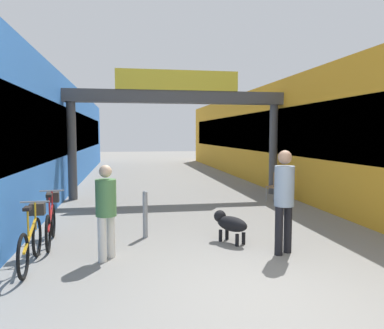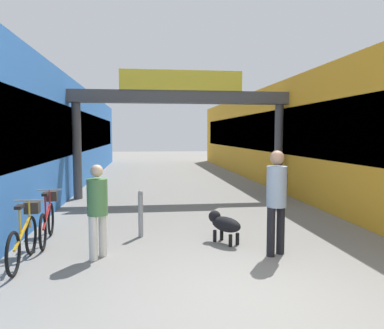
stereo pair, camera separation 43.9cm
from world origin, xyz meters
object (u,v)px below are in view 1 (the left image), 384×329
(bicycle_orange_nearest, at_px, (32,238))
(bollard_post_metal, at_px, (145,214))
(bicycle_red_second, at_px, (51,220))
(pedestrian_with_dog, at_px, (284,194))
(pedestrian_companion, at_px, (106,206))
(cafe_chair_wood_nearer, at_px, (276,184))
(dog_on_leash, at_px, (229,223))

(bicycle_orange_nearest, height_order, bollard_post_metal, bicycle_orange_nearest)
(bicycle_red_second, relative_size, bollard_post_metal, 1.77)
(pedestrian_with_dog, distance_m, pedestrian_companion, 3.02)
(bicycle_red_second, relative_size, cafe_chair_wood_nearer, 1.89)
(bicycle_orange_nearest, distance_m, bicycle_red_second, 1.23)
(bicycle_red_second, distance_m, bollard_post_metal, 1.80)
(bicycle_red_second, bearing_deg, dog_on_leash, -9.26)
(pedestrian_with_dog, xyz_separation_m, bollard_post_metal, (-2.32, 1.45, -0.56))
(pedestrian_with_dog, height_order, cafe_chair_wood_nearer, pedestrian_with_dog)
(pedestrian_with_dog, height_order, pedestrian_companion, pedestrian_with_dog)
(dog_on_leash, relative_size, bicycle_orange_nearest, 0.48)
(pedestrian_with_dog, relative_size, bicycle_orange_nearest, 1.07)
(bicycle_orange_nearest, bearing_deg, bollard_post_metal, 34.66)
(bicycle_orange_nearest, relative_size, bollard_post_metal, 1.77)
(pedestrian_companion, distance_m, cafe_chair_wood_nearer, 6.63)
(pedestrian_companion, distance_m, dog_on_leash, 2.42)
(pedestrian_with_dog, relative_size, cafe_chair_wood_nearer, 2.03)
(pedestrian_with_dog, height_order, dog_on_leash, pedestrian_with_dog)
(dog_on_leash, relative_size, bollard_post_metal, 0.85)
(bicycle_orange_nearest, xyz_separation_m, bicycle_red_second, (0.06, 1.22, 0.00))
(dog_on_leash, distance_m, bollard_post_metal, 1.70)
(pedestrian_companion, relative_size, bicycle_red_second, 0.94)
(bicycle_orange_nearest, distance_m, bollard_post_metal, 2.26)
(dog_on_leash, height_order, bicycle_orange_nearest, bicycle_orange_nearest)
(pedestrian_companion, height_order, cafe_chair_wood_nearer, pedestrian_companion)
(cafe_chair_wood_nearer, bearing_deg, pedestrian_companion, -137.07)
(dog_on_leash, height_order, bicycle_red_second, bicycle_red_second)
(pedestrian_with_dog, relative_size, bicycle_red_second, 1.07)
(bicycle_red_second, bearing_deg, cafe_chair_wood_nearer, 29.32)
(dog_on_leash, xyz_separation_m, bicycle_red_second, (-3.38, 0.55, 0.07))
(cafe_chair_wood_nearer, bearing_deg, bicycle_red_second, -150.68)
(pedestrian_companion, height_order, bollard_post_metal, pedestrian_companion)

